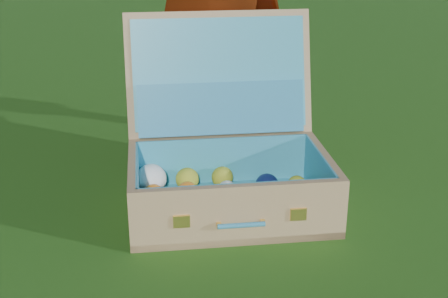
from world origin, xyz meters
TOP-DOWN VIEW (x-y plane):
  - ground at (0.00, 0.00)m, footprint 60.00×60.00m
  - suitcase at (0.05, 0.25)m, footprint 0.66×0.61m

SIDE VIEW (x-z plane):
  - ground at x=0.00m, z-range 0.00..0.00m
  - suitcase at x=0.05m, z-range -0.12..0.44m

